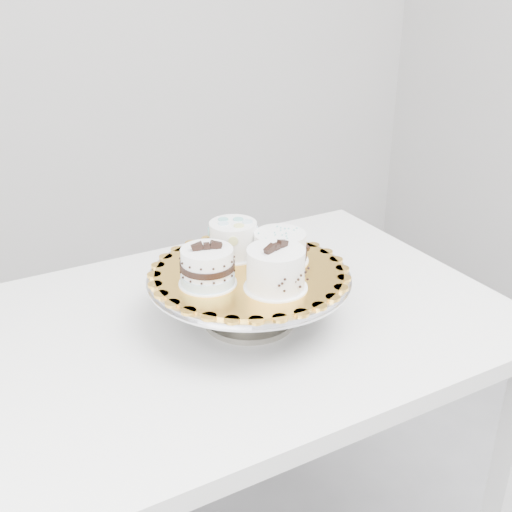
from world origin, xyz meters
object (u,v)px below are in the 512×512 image
cake_stand (249,289)px  cake_board (249,272)px  cake_banded (207,268)px  cake_dots (233,238)px  cake_swirl (276,270)px  cake_ribbon (280,248)px  table (223,356)px

cake_stand → cake_board: size_ratio=1.09×
cake_banded → cake_dots: size_ratio=0.97×
cake_swirl → cake_ribbon: cake_swirl is taller
cake_board → cake_banded: 0.10m
cake_board → cake_ribbon: (0.08, 0.01, 0.03)m
cake_swirl → cake_dots: (0.00, 0.16, -0.00)m
cake_stand → cake_swirl: 0.11m
table → cake_stand: 0.17m
cake_swirl → cake_banded: cake_swirl is taller
table → cake_dots: (0.05, 0.05, 0.23)m
cake_stand → cake_ribbon: size_ratio=3.25×
cake_banded → cake_ribbon: bearing=22.1°
cake_board → cake_ribbon: 0.08m
cake_board → cake_swirl: cake_swirl is taller
table → cake_dots: size_ratio=9.49×
cake_board → cake_banded: bearing=-174.8°
cake_swirl → cake_ribbon: (0.07, 0.09, -0.01)m
table → cake_board: (0.05, -0.03, 0.19)m
table → cake_swirl: 0.27m
cake_swirl → cake_dots: cake_swirl is taller
cake_board → cake_banded: cake_banded is taller
cake_stand → cake_banded: bearing=-174.8°
cake_banded → cake_ribbon: cake_banded is taller
cake_ribbon → cake_stand: bearing=177.1°
cake_swirl → cake_banded: (-0.10, 0.08, -0.00)m
cake_swirl → cake_banded: bearing=125.4°
cake_dots → cake_swirl: bearing=-70.2°
table → cake_ribbon: bearing=-9.1°
cake_board → cake_swirl: 0.09m
cake_stand → cake_dots: 0.11m
cake_banded → cake_ribbon: 0.17m
cake_stand → cake_board: cake_board is taller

